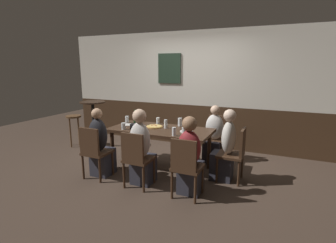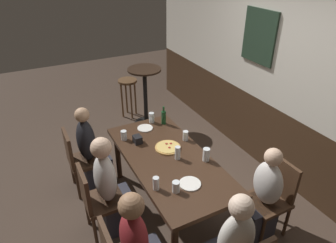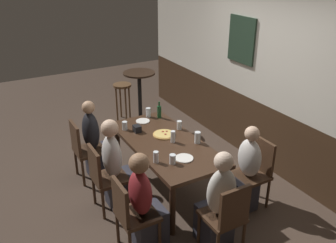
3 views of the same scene
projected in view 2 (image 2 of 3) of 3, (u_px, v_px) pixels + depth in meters
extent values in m
plane|color=#423328|center=(168.00, 206.00, 3.72)|extent=(12.00, 12.00, 0.00)
cube|color=#3D2819|center=(275.00, 140.00, 4.14)|extent=(6.40, 0.10, 0.95)
cube|color=beige|center=(295.00, 46.00, 3.49)|extent=(6.40, 0.10, 1.65)
cube|color=#233828|center=(259.00, 37.00, 3.88)|extent=(0.56, 0.03, 0.68)
cube|color=#382316|center=(168.00, 159.00, 3.37)|extent=(1.80, 0.85, 0.05)
cylinder|color=#382316|center=(118.00, 156.00, 4.03)|extent=(0.07, 0.07, 0.69)
cylinder|color=#382316|center=(164.00, 143.00, 4.30)|extent=(0.07, 0.07, 0.69)
cylinder|color=#382316|center=(234.00, 221.00, 3.07)|extent=(0.07, 0.07, 0.69)
cube|color=#422B1C|center=(267.00, 201.00, 3.20)|extent=(0.40, 0.40, 0.04)
cube|color=#422B1C|center=(283.00, 179.00, 3.15)|extent=(0.36, 0.04, 0.43)
cylinder|color=#422B1C|center=(262.00, 233.00, 3.11)|extent=(0.04, 0.04, 0.41)
cylinder|color=#422B1C|center=(241.00, 211.00, 3.37)|extent=(0.04, 0.04, 0.41)
cylinder|color=#422B1C|center=(286.00, 221.00, 3.25)|extent=(0.04, 0.04, 0.41)
cylinder|color=#422B1C|center=(264.00, 201.00, 3.51)|extent=(0.04, 0.04, 0.41)
cube|color=#422B1C|center=(104.00, 201.00, 3.20)|extent=(0.40, 0.40, 0.04)
cube|color=#422B1C|center=(84.00, 189.00, 3.02)|extent=(0.36, 0.04, 0.43)
cylinder|color=#422B1C|center=(116.00, 201.00, 3.51)|extent=(0.04, 0.04, 0.41)
cylinder|color=#422B1C|center=(126.00, 221.00, 3.25)|extent=(0.04, 0.04, 0.41)
cylinder|color=#422B1C|center=(87.00, 211.00, 3.38)|extent=(0.04, 0.04, 0.41)
cylinder|color=#422B1C|center=(95.00, 233.00, 3.12)|extent=(0.04, 0.04, 0.41)
cube|color=#422B1C|center=(86.00, 160.00, 3.82)|extent=(0.40, 0.40, 0.04)
cube|color=#422B1C|center=(68.00, 149.00, 3.63)|extent=(0.36, 0.04, 0.43)
cylinder|color=#422B1C|center=(98.00, 163.00, 4.13)|extent=(0.04, 0.04, 0.41)
cylinder|color=#422B1C|center=(105.00, 178.00, 3.86)|extent=(0.04, 0.04, 0.41)
cylinder|color=#422B1C|center=(72.00, 171.00, 3.99)|extent=(0.04, 0.04, 0.41)
cylinder|color=#422B1C|center=(78.00, 186.00, 3.73)|extent=(0.04, 0.04, 0.41)
ellipsoid|color=maroon|center=(134.00, 237.00, 2.47)|extent=(0.34, 0.22, 0.51)
sphere|color=#936B4C|center=(131.00, 206.00, 2.30)|extent=(0.21, 0.21, 0.21)
cube|color=#2D2D38|center=(254.00, 219.00, 3.25)|extent=(0.32, 0.34, 0.45)
ellipsoid|color=silver|center=(268.00, 183.00, 3.05)|extent=(0.34, 0.22, 0.49)
sphere|color=#DBB293|center=(273.00, 157.00, 2.89)|extent=(0.18, 0.18, 0.18)
ellipsoid|color=beige|center=(236.00, 239.00, 2.44)|extent=(0.22, 0.34, 0.53)
sphere|color=beige|center=(241.00, 207.00, 2.26)|extent=(0.20, 0.20, 0.20)
cube|color=#2D2D38|center=(118.00, 210.00, 3.36)|extent=(0.32, 0.34, 0.45)
ellipsoid|color=silver|center=(105.00, 178.00, 3.07)|extent=(0.34, 0.22, 0.56)
sphere|color=#DBB293|center=(101.00, 148.00, 2.89)|extent=(0.21, 0.21, 0.21)
cube|color=#2D2D38|center=(98.00, 170.00, 3.97)|extent=(0.32, 0.34, 0.45)
ellipsoid|color=black|center=(86.00, 140.00, 3.69)|extent=(0.34, 0.22, 0.55)
sphere|color=tan|center=(82.00, 115.00, 3.51)|extent=(0.17, 0.17, 0.17)
cylinder|color=tan|center=(168.00, 148.00, 3.50)|extent=(0.30, 0.30, 0.02)
cylinder|color=#DBB760|center=(168.00, 147.00, 3.50)|extent=(0.26, 0.26, 0.01)
cylinder|color=maroon|center=(169.00, 147.00, 3.47)|extent=(0.03, 0.03, 0.00)
cylinder|color=maroon|center=(166.00, 144.00, 3.54)|extent=(0.03, 0.03, 0.00)
cylinder|color=maroon|center=(171.00, 143.00, 3.55)|extent=(0.03, 0.03, 0.00)
cylinder|color=silver|center=(176.00, 187.00, 2.86)|extent=(0.07, 0.07, 0.11)
cylinder|color=gold|center=(176.00, 188.00, 2.87)|extent=(0.07, 0.07, 0.08)
cylinder|color=silver|center=(156.00, 183.00, 2.88)|extent=(0.06, 0.06, 0.14)
cylinder|color=silver|center=(156.00, 187.00, 2.90)|extent=(0.05, 0.05, 0.05)
cylinder|color=silver|center=(206.00, 155.00, 3.27)|extent=(0.08, 0.08, 0.15)
cylinder|color=gold|center=(206.00, 158.00, 3.29)|extent=(0.07, 0.07, 0.07)
cylinder|color=silver|center=(152.00, 118.00, 4.00)|extent=(0.07, 0.07, 0.14)
cylinder|color=#C6842D|center=(152.00, 119.00, 4.01)|extent=(0.06, 0.06, 0.09)
cylinder|color=silver|center=(186.00, 136.00, 3.63)|extent=(0.07, 0.07, 0.12)
cylinder|color=gold|center=(185.00, 137.00, 3.64)|extent=(0.06, 0.06, 0.09)
cylinder|color=silver|center=(178.00, 153.00, 3.30)|extent=(0.06, 0.06, 0.16)
cylinder|color=#B26623|center=(178.00, 156.00, 3.32)|extent=(0.05, 0.05, 0.07)
cylinder|color=silver|center=(124.00, 135.00, 3.64)|extent=(0.07, 0.07, 0.12)
cylinder|color=gold|center=(124.00, 136.00, 3.65)|extent=(0.06, 0.06, 0.09)
cylinder|color=#194723|center=(164.00, 118.00, 3.96)|extent=(0.06, 0.06, 0.18)
cylinder|color=#194723|center=(164.00, 109.00, 3.90)|extent=(0.03, 0.03, 0.07)
cylinder|color=white|center=(190.00, 184.00, 2.97)|extent=(0.22, 0.22, 0.01)
cylinder|color=white|center=(145.00, 128.00, 3.89)|extent=(0.20, 0.20, 0.01)
cube|color=black|center=(137.00, 139.00, 3.59)|extent=(0.11, 0.09, 0.09)
cylinder|color=black|center=(146.00, 123.00, 5.46)|extent=(0.44, 0.44, 0.03)
cylinder|color=black|center=(145.00, 98.00, 5.21)|extent=(0.07, 0.07, 0.99)
cylinder|color=black|center=(144.00, 70.00, 4.96)|extent=(0.56, 0.56, 0.03)
cylinder|color=brown|center=(127.00, 81.00, 5.41)|extent=(0.34, 0.34, 0.04)
cylinder|color=brown|center=(131.00, 102.00, 5.49)|extent=(0.03, 0.03, 0.68)
cylinder|color=brown|center=(135.00, 98.00, 5.64)|extent=(0.03, 0.03, 0.68)
cylinder|color=brown|center=(126.00, 96.00, 5.69)|extent=(0.03, 0.03, 0.68)
cylinder|color=brown|center=(122.00, 100.00, 5.54)|extent=(0.03, 0.03, 0.68)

